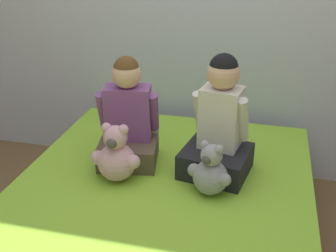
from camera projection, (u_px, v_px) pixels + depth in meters
name	position (u px, v px, depth m)	size (l,w,h in m)	color
wall_behind_bed	(200.00, 0.00, 2.83)	(8.00, 0.06, 2.50)	silver
bed	(159.00, 224.00, 2.30)	(1.60, 1.94, 0.45)	#997F60
child_on_left	(128.00, 120.00, 2.40)	(0.38, 0.36, 0.62)	brown
child_on_right	(219.00, 127.00, 2.28)	(0.41, 0.39, 0.67)	black
teddy_bear_held_by_left_child	(116.00, 157.00, 2.25)	(0.28, 0.21, 0.33)	#DBA3B2
teddy_bear_held_by_right_child	(210.00, 172.00, 2.13)	(0.23, 0.18, 0.29)	#939399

